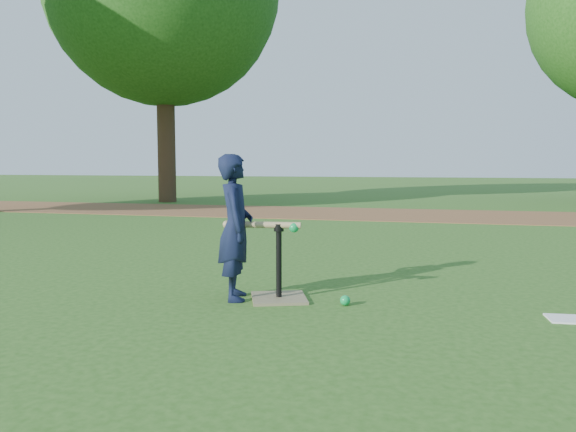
# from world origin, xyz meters

# --- Properties ---
(ground) EXTENTS (80.00, 80.00, 0.00)m
(ground) POSITION_xyz_m (0.00, 0.00, 0.00)
(ground) COLOR #285116
(ground) RESTS_ON ground
(dirt_strip) EXTENTS (24.00, 3.00, 0.01)m
(dirt_strip) POSITION_xyz_m (0.00, 7.50, 0.01)
(dirt_strip) COLOR brown
(dirt_strip) RESTS_ON ground
(child) EXTENTS (0.40, 0.49, 1.17)m
(child) POSITION_xyz_m (-0.28, -0.35, 0.59)
(child) COLOR black
(child) RESTS_ON ground
(wiffle_ball_ground) EXTENTS (0.08, 0.08, 0.08)m
(wiffle_ball_ground) POSITION_xyz_m (0.61, -0.35, 0.04)
(wiffle_ball_ground) COLOR #0D9744
(wiffle_ball_ground) RESTS_ON ground
(clipboard) EXTENTS (0.32, 0.25, 0.01)m
(clipboard) POSITION_xyz_m (2.20, -0.36, 0.01)
(clipboard) COLOR white
(clipboard) RESTS_ON ground
(batting_tee) EXTENTS (0.55, 0.55, 0.61)m
(batting_tee) POSITION_xyz_m (0.06, -0.29, 0.11)
(batting_tee) COLOR olive
(batting_tee) RESTS_ON ground
(swing_action) EXTENTS (0.63, 0.13, 0.09)m
(swing_action) POSITION_xyz_m (-0.04, -0.31, 0.60)
(swing_action) COLOR tan
(swing_action) RESTS_ON ground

